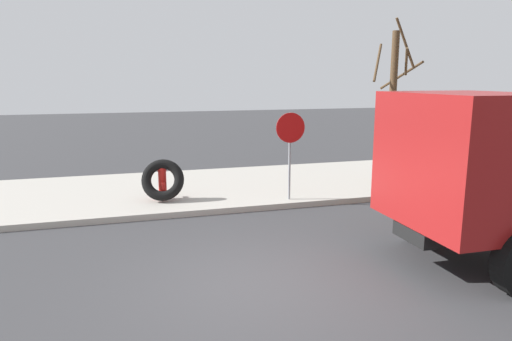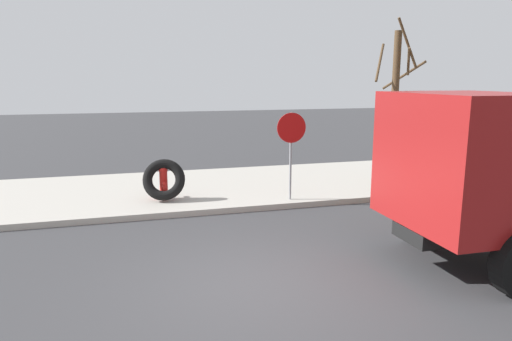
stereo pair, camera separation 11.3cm
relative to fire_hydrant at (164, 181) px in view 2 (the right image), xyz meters
name	(u,v)px [view 2 (the right image)]	position (x,y,z in m)	size (l,w,h in m)	color
ground_plane	(251,286)	(0.92, -5.30, -0.63)	(80.00, 80.00, 0.00)	#38383A
sidewalk_curb	(193,189)	(0.92, 1.20, -0.55)	(36.00, 5.00, 0.15)	#ADA89E
fire_hydrant	(164,181)	(0.00, 0.00, 0.00)	(0.24, 0.53, 0.89)	red
loose_tire	(164,180)	(0.00, -0.18, 0.07)	(1.08, 1.08, 0.25)	black
stop_sign	(291,140)	(3.14, -0.95, 1.08)	(0.76, 0.08, 2.24)	gray
bare_tree	(395,102)	(6.83, 0.31, 1.92)	(1.66, 1.43, 4.73)	#4C3823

